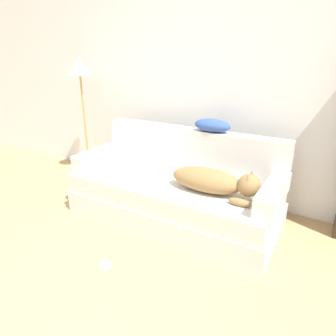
{
  "coord_description": "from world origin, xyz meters",
  "views": [
    {
      "loc": [
        1.28,
        -0.66,
        1.51
      ],
      "look_at": [
        0.0,
        1.5,
        0.55
      ],
      "focal_mm": 32.0,
      "sensor_mm": 36.0,
      "label": 1
    }
  ],
  "objects": [
    {
      "name": "floor_lamp",
      "position": [
        -1.48,
        1.98,
        1.21
      ],
      "size": [
        0.27,
        0.27,
        1.48
      ],
      "color": "tan",
      "rests_on": "ground_plane"
    },
    {
      "name": "couch_backrest",
      "position": [
        0.0,
        1.95,
        0.61
      ],
      "size": [
        1.92,
        0.15,
        0.42
      ],
      "color": "silver",
      "rests_on": "couch"
    },
    {
      "name": "laptop",
      "position": [
        -0.23,
        1.51,
        0.41
      ],
      "size": [
        0.32,
        0.27,
        0.02
      ],
      "rotation": [
        0.0,
        0.0,
        0.14
      ],
      "color": "#B7B7BC",
      "rests_on": "couch"
    },
    {
      "name": "throw_pillow",
      "position": [
        0.22,
        1.95,
        0.88
      ],
      "size": [
        0.36,
        0.18,
        0.12
      ],
      "color": "#335199",
      "rests_on": "couch_backrest"
    },
    {
      "name": "couch",
      "position": [
        0.0,
        1.6,
        0.2
      ],
      "size": [
        1.96,
        0.86,
        0.4
      ],
      "color": "silver",
      "rests_on": "ground_plane"
    },
    {
      "name": "power_adapter",
      "position": [
        -0.08,
        0.69,
        0.01
      ],
      "size": [
        0.07,
        0.07,
        0.03
      ],
      "color": "silver",
      "rests_on": "ground_plane"
    },
    {
      "name": "couch_arm_right",
      "position": [
        0.91,
        1.59,
        0.48
      ],
      "size": [
        0.15,
        0.67,
        0.16
      ],
      "color": "silver",
      "rests_on": "couch"
    },
    {
      "name": "couch_arm_left",
      "position": [
        -0.9,
        1.59,
        0.48
      ],
      "size": [
        0.15,
        0.67,
        0.16
      ],
      "color": "silver",
      "rests_on": "couch"
    },
    {
      "name": "wall_back",
      "position": [
        0.0,
        2.31,
        1.35
      ],
      "size": [
        8.12,
        0.06,
        2.7
      ],
      "color": "white",
      "rests_on": "ground_plane"
    },
    {
      "name": "dog",
      "position": [
        0.43,
        1.53,
        0.51
      ],
      "size": [
        0.77,
        0.28,
        0.24
      ],
      "color": "olive",
      "rests_on": "couch"
    }
  ]
}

